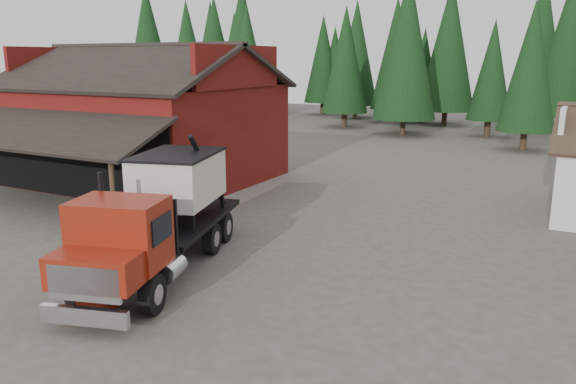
% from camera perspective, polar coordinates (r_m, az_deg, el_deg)
% --- Properties ---
extents(ground, '(120.00, 120.00, 0.00)m').
position_cam_1_polar(ground, '(17.42, -8.77, -8.25)').
color(ground, '#4A443A').
rests_on(ground, ground).
extents(red_barn, '(12.80, 13.63, 7.18)m').
position_cam_1_polar(red_barn, '(31.10, -14.39, 6.18)').
color(red_barn, maroon).
rests_on(red_barn, ground).
extents(conifer_backdrop, '(76.00, 16.00, 16.00)m').
position_cam_1_polar(conifer_backdrop, '(56.12, 17.86, 6.24)').
color(conifer_backdrop, black).
rests_on(conifer_backdrop, ground).
extents(near_pine_a, '(4.40, 4.40, 11.40)m').
position_cam_1_polar(near_pine_a, '(51.82, -10.15, 13.22)').
color(near_pine_a, '#382619').
rests_on(near_pine_a, ground).
extents(near_pine_b, '(3.96, 3.96, 10.40)m').
position_cam_1_polar(near_pine_b, '(43.06, 23.43, 11.68)').
color(near_pine_b, '#382619').
rests_on(near_pine_b, ground).
extents(near_pine_d, '(5.28, 5.28, 13.40)m').
position_cam_1_polar(near_pine_d, '(48.89, 11.97, 14.32)').
color(near_pine_d, '#382619').
rests_on(near_pine_d, ground).
extents(feed_truck, '(4.74, 9.09, 3.97)m').
position_cam_1_polar(feed_truck, '(17.41, -12.85, -2.01)').
color(feed_truck, black).
rests_on(feed_truck, ground).
extents(equip_box, '(1.09, 1.29, 0.60)m').
position_cam_1_polar(equip_box, '(15.44, -18.67, -10.55)').
color(equip_box, maroon).
rests_on(equip_box, ground).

